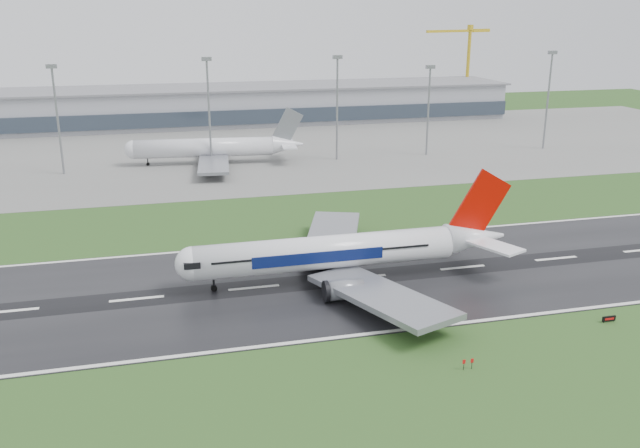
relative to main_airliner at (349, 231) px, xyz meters
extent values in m
plane|color=#24471A|center=(2.58, -0.23, -9.16)|extent=(520.00, 520.00, 0.00)
cube|color=black|center=(2.58, -0.23, -9.11)|extent=(400.00, 45.00, 0.10)
cube|color=slate|center=(2.58, 124.77, -9.12)|extent=(400.00, 130.00, 0.08)
cube|color=gray|center=(2.58, 184.77, -1.66)|extent=(240.00, 36.00, 15.00)
cylinder|color=gray|center=(-59.58, 99.77, 6.33)|extent=(0.64, 0.64, 30.99)
cylinder|color=gray|center=(-15.56, 99.77, 7.00)|extent=(0.64, 0.64, 32.34)
cylinder|color=gray|center=(25.32, 99.77, 6.97)|extent=(0.64, 0.64, 32.27)
cylinder|color=gray|center=(56.91, 99.77, 5.16)|extent=(0.64, 0.64, 28.65)
cylinder|color=gray|center=(101.44, 99.77, 7.15)|extent=(0.64, 0.64, 32.63)
camera|label=1|loc=(-32.52, -108.63, 37.33)|focal=37.54mm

